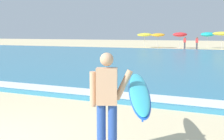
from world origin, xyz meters
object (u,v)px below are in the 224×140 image
Objects in this scene: surfer_with_board at (123,95)px; beach_umbrella_2 at (180,35)px; beach_umbrella_1 at (158,35)px; beachgoer_near_row_mid at (185,42)px; beach_umbrella_3 at (208,34)px; beachgoer_near_row_left at (197,43)px; beach_umbrella_0 at (145,35)px; beach_umbrella_4 at (222,34)px.

surfer_with_board is 1.23× the size of beach_umbrella_2.
beach_umbrella_1 is 1.34× the size of beachgoer_near_row_mid.
beachgoer_near_row_left is at bearing -108.89° from beach_umbrella_3.
beach_umbrella_2 reaches higher than surfer_with_board.
surfer_with_board is 36.37m from beach_umbrella_0.
beach_umbrella_1 is 2.95m from beach_umbrella_2.
beachgoer_near_row_mid is at bearing 97.78° from surfer_with_board.
beach_umbrella_3 reaches higher than surfer_with_board.
beach_umbrella_0 is 4.89m from beach_umbrella_2.
beach_umbrella_4 is 1.46× the size of beachgoer_near_row_left.
beachgoer_near_row_mid is (3.73, -0.40, -0.97)m from beach_umbrella_1.
surfer_with_board is 1.72× the size of beachgoer_near_row_mid.
beach_umbrella_2 is at bearing 8.97° from beach_umbrella_1.
beach_umbrella_3 reaches higher than beachgoer_near_row_left.
beach_umbrella_0 is 0.95× the size of beach_umbrella_3.
beach_umbrella_4 is 1.46× the size of beachgoer_near_row_mid.
surfer_with_board is at bearing -73.39° from beach_umbrella_0.
beach_umbrella_3 is (8.32, 1.90, 0.06)m from beach_umbrella_0.
beach_umbrella_4 is (5.41, -1.04, 0.13)m from beach_umbrella_2.
beachgoer_near_row_left is (-2.97, -0.36, -1.16)m from beach_umbrella_4.
beach_umbrella_4 is at bearing -2.28° from beachgoer_near_row_mid.
surfer_with_board is at bearing -89.82° from beach_umbrella_4.
beachgoer_near_row_mid is (-1.62, 0.54, 0.00)m from beachgoer_near_row_left.
beach_umbrella_0 reaches higher than beach_umbrella_1.
beach_umbrella_2 is (4.88, 0.37, 0.03)m from beach_umbrella_0.
beach_umbrella_3 is 1.44× the size of beachgoer_near_row_left.
beachgoer_near_row_left is 1.00× the size of beachgoer_near_row_mid.
beach_umbrella_0 is 1.02× the size of beach_umbrella_1.
beachgoer_near_row_mid is (-2.62, -2.39, -1.05)m from beach_umbrella_3.
beach_umbrella_3 reaches higher than beach_umbrella_0.
beach_umbrella_3 is 3.24m from beach_umbrella_4.
beach_umbrella_4 reaches higher than beachgoer_near_row_mid.
beach_umbrella_2 is (2.91, 0.46, 0.06)m from beach_umbrella_1.
beach_umbrella_3 reaches higher than beach_umbrella_2.
surfer_with_board reaches higher than beachgoer_near_row_mid.
beach_umbrella_1 is (-8.43, 34.75, 0.78)m from surfer_with_board.
surfer_with_board is 35.65m from beach_umbrella_2.
beach_umbrella_0 is 7.46m from beachgoer_near_row_left.
beach_umbrella_0 is (-10.40, 34.84, 0.80)m from surfer_with_board.
beach_umbrella_4 reaches higher than beach_umbrella_3.
surfer_with_board is at bearing -84.80° from beachgoer_near_row_left.
surfer_with_board is at bearing -82.22° from beachgoer_near_row_mid.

